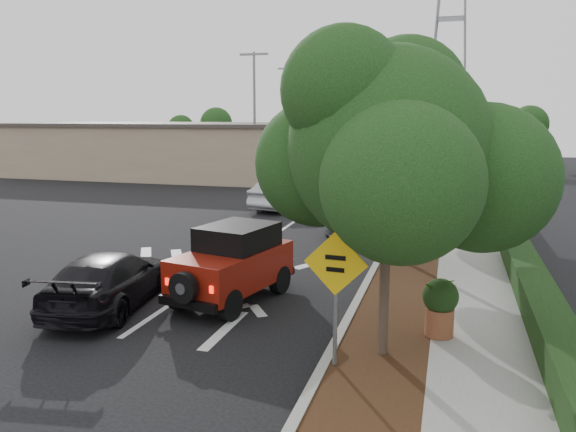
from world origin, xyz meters
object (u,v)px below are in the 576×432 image
at_px(silver_suv_ahead, 360,215).
at_px(black_suv_oncoming, 110,280).
at_px(red_jeep, 236,262).
at_px(speed_hump_sign, 336,280).

bearing_deg(silver_suv_ahead, black_suv_oncoming, -111.31).
height_order(red_jeep, speed_hump_sign, speed_hump_sign).
bearing_deg(red_jeep, silver_suv_ahead, 92.48).
distance_m(red_jeep, black_suv_oncoming, 3.20).
height_order(silver_suv_ahead, black_suv_oncoming, black_suv_oncoming).
height_order(red_jeep, silver_suv_ahead, red_jeep).
distance_m(red_jeep, silver_suv_ahead, 9.80).
height_order(silver_suv_ahead, speed_hump_sign, speed_hump_sign).
bearing_deg(speed_hump_sign, red_jeep, 138.05).
relative_size(silver_suv_ahead, black_suv_oncoming, 1.02).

